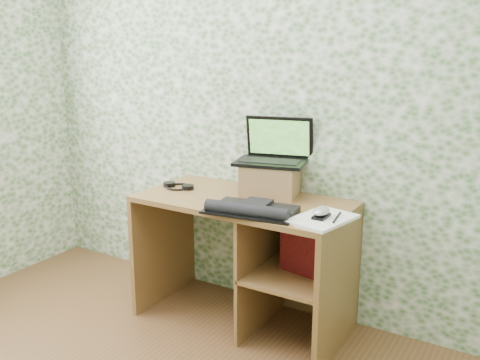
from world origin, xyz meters
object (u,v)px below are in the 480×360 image
Objects in this scene: desk at (257,245)px; riser at (270,180)px; laptop at (274,152)px; keyboard at (252,209)px; notepad at (322,219)px.

desk is 3.91× the size of riser.
laptop is at bearing 90.00° from riser.
riser reaches higher than keyboard.
riser is 0.92× the size of notepad.
notepad is (0.45, -0.15, 0.28)m from desk.
riser is 0.62× the size of keyboard.
keyboard is at bearing -76.82° from riser.
desk is at bearing 173.68° from notepad.
desk is 0.38m from keyboard.
notepad is at bearing 5.32° from keyboard.
keyboard is 1.48× the size of notepad.
riser reaches higher than notepad.
notepad is (0.43, -0.30, -0.24)m from laptop.
notepad is (0.35, 0.08, -0.02)m from keyboard.
laptop reaches higher than riser.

